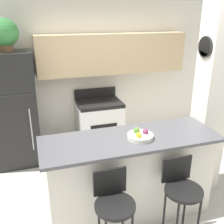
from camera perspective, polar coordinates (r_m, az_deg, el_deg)
ground_plane at (r=3.53m, az=3.66°, el=-20.77°), size 14.00×14.00×0.00m
wall_back at (r=4.65m, az=-3.02°, el=9.58°), size 5.60×0.38×2.55m
pillar_right at (r=3.63m, az=20.77°, el=2.40°), size 0.38×0.32×2.55m
counter_bar at (r=3.21m, az=3.88°, el=-13.79°), size 2.02×0.70×1.03m
refrigerator at (r=4.38m, az=-20.34°, el=0.38°), size 0.68×0.63×1.82m
stove_range at (r=4.68m, az=-2.73°, el=-2.90°), size 0.76×0.60×1.07m
bar_stool_left at (r=2.65m, az=0.38°, el=-19.40°), size 0.39×0.39×0.94m
bar_stool_right at (r=2.91m, az=14.89°, el=-15.99°), size 0.39×0.39×0.94m
potted_plant_on_fridge at (r=4.15m, az=-22.39°, el=15.53°), size 0.40×0.40×0.46m
fruit_bowl at (r=2.93m, az=6.14°, el=-5.13°), size 0.29×0.29×0.11m
trash_bin at (r=4.49m, az=-12.10°, el=-8.36°), size 0.28×0.28×0.38m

